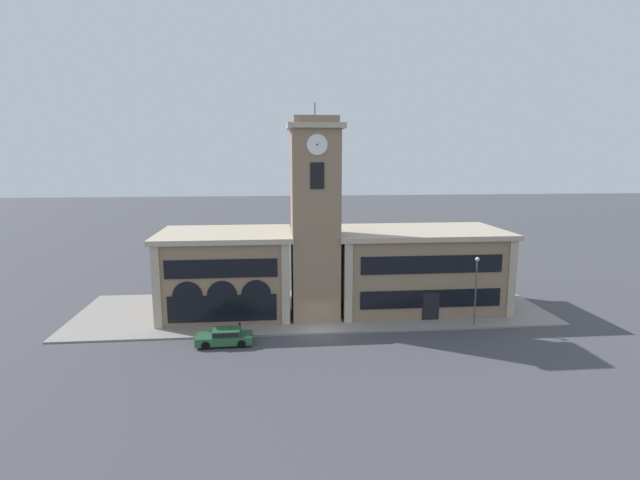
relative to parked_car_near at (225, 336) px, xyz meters
The scene contains 8 objects.
ground_plane 7.83m from the parked_car_near, 11.15° to the left, with size 300.00×300.00×0.00m, color #424247.
sidewalk_kerb 11.26m from the parked_car_near, 47.07° to the left, with size 44.04×13.45×0.15m.
clock_tower 12.88m from the parked_car_near, 38.53° to the left, with size 4.88×4.88×19.22m.
town_hall_left_wing 9.05m from the parked_car_near, 93.58° to the left, with size 12.29×9.64×7.73m.
town_hall_right_wing 20.02m from the parked_car_near, 25.34° to the left, with size 16.33×9.64×7.69m.
parked_car_near is the anchor object (origin of this frame).
street_lamp 21.58m from the parked_car_near, ahead, with size 0.36×0.36×6.03m.
bollard 2.05m from the parked_car_near, 59.74° to the left, with size 0.18×0.18×1.06m.
Camera 1 is at (-3.88, -39.39, 14.61)m, focal length 28.00 mm.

